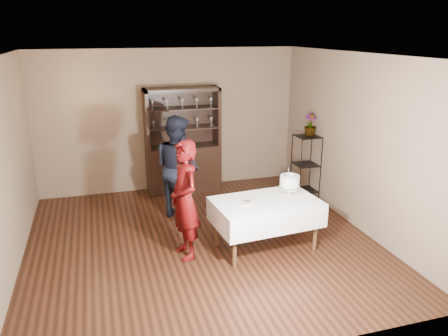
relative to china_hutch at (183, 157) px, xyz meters
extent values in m
plane|color=black|center=(-0.20, -2.25, -0.66)|extent=(5.00, 5.00, 0.00)
plane|color=silver|center=(-0.20, -2.25, 2.04)|extent=(5.00, 5.00, 0.00)
cube|color=#765D4C|center=(-0.20, 0.25, 0.69)|extent=(5.00, 0.02, 2.70)
cube|color=#765D4C|center=(-2.70, -2.25, 0.69)|extent=(0.02, 5.00, 2.70)
cube|color=#765D4C|center=(2.30, -2.25, 0.69)|extent=(0.02, 5.00, 2.70)
cube|color=black|center=(0.00, -0.01, -0.21)|extent=(1.40, 0.48, 0.90)
cube|color=black|center=(0.00, 0.21, 0.79)|extent=(1.40, 0.03, 1.10)
cube|color=black|center=(0.00, -0.01, 1.31)|extent=(1.40, 0.48, 0.06)
cube|color=black|center=(0.00, -0.01, 0.59)|extent=(1.28, 0.42, 0.02)
cube|color=black|center=(0.00, -0.01, 0.96)|extent=(1.28, 0.42, 0.02)
cylinder|color=black|center=(1.88, -1.25, -0.06)|extent=(0.02, 0.02, 1.20)
cylinder|color=black|center=(2.28, -1.25, -0.06)|extent=(0.02, 0.02, 1.20)
cylinder|color=black|center=(1.88, -0.85, -0.06)|extent=(0.02, 0.02, 1.20)
cylinder|color=black|center=(2.28, -0.85, -0.06)|extent=(0.02, 0.02, 1.20)
cube|color=black|center=(2.08, -1.05, -0.51)|extent=(0.40, 0.40, 0.02)
cube|color=black|center=(2.08, -1.05, -0.01)|extent=(0.40, 0.40, 0.01)
cube|color=black|center=(2.08, -1.05, 0.52)|extent=(0.40, 0.40, 0.02)
cube|color=white|center=(0.63, -2.69, -0.10)|extent=(1.54, 1.03, 0.34)
cylinder|color=#472F1A|center=(0.05, -3.08, -0.32)|extent=(0.06, 0.06, 0.69)
cylinder|color=#472F1A|center=(1.28, -2.97, -0.32)|extent=(0.06, 0.06, 0.69)
cylinder|color=#472F1A|center=(-0.01, -2.40, -0.32)|extent=(0.06, 0.06, 0.69)
cylinder|color=#472F1A|center=(1.22, -2.29, -0.32)|extent=(0.06, 0.06, 0.69)
imported|color=#340407|center=(-0.50, -2.58, 0.16)|extent=(0.50, 0.67, 1.66)
imported|color=black|center=(-0.33, -1.20, 0.20)|extent=(0.98, 1.05, 1.72)
cylinder|color=white|center=(1.06, -2.53, 0.07)|extent=(0.18, 0.18, 0.01)
cylinder|color=white|center=(1.06, -2.53, 0.11)|extent=(0.04, 0.04, 0.09)
cylinder|color=white|center=(1.06, -2.53, 0.16)|extent=(0.32, 0.32, 0.01)
cylinder|color=#456D34|center=(1.06, -2.53, 0.17)|extent=(0.31, 0.31, 0.02)
cylinder|color=white|center=(1.06, -2.53, 0.26)|extent=(0.32, 0.32, 0.18)
sphere|color=#5878BD|center=(1.09, -2.53, 0.35)|extent=(0.02, 0.02, 0.02)
cube|color=white|center=(1.02, -2.55, 0.41)|extent=(0.02, 0.02, 0.12)
cube|color=black|center=(1.02, -2.55, 0.48)|extent=(0.02, 0.02, 0.05)
cylinder|color=white|center=(0.34, -2.72, 0.07)|extent=(0.24, 0.24, 0.01)
cylinder|color=white|center=(0.39, -2.60, 0.07)|extent=(0.22, 0.22, 0.01)
imported|color=#456D34|center=(2.12, -1.05, 0.72)|extent=(0.23, 0.23, 0.40)
camera|label=1|loc=(-1.56, -7.97, 2.35)|focal=35.00mm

